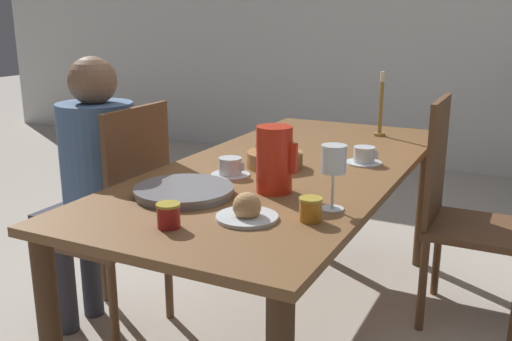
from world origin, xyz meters
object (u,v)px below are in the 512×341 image
object	(u,v)px
wine_glass_water	(334,162)
serving_tray	(184,191)
teacup_near_person	(230,168)
jam_jar_amber	(311,208)
teacup_across	(364,156)
red_pitcher	(274,159)
candlestick_tall	(381,111)
bread_plate	(247,211)
person_seated	(94,175)
fruit_bowl	(275,157)
jam_jar_red	(168,214)
chair_person_side	(119,220)
chair_opposite	(460,209)

from	to	relation	value
wine_glass_water	serving_tray	xyz separation A→B (m)	(-0.49, -0.08, -0.14)
teacup_near_person	jam_jar_amber	xyz separation A→B (m)	(0.45, -0.33, 0.01)
teacup_across	wine_glass_water	bearing A→B (deg)	-83.20
red_pitcher	candlestick_tall	xyz separation A→B (m)	(0.08, 1.10, 0.01)
serving_tray	bread_plate	size ratio (longest dim) A/B	1.80
person_seated	fruit_bowl	bearing A→B (deg)	-66.65
teacup_near_person	jam_jar_red	bearing A→B (deg)	-79.19
chair_person_side	teacup_near_person	distance (m)	0.56
fruit_bowl	teacup_across	bearing A→B (deg)	34.56
candlestick_tall	red_pitcher	bearing A→B (deg)	-94.11
person_seated	teacup_near_person	xyz separation A→B (m)	(0.58, 0.10, 0.08)
bread_plate	jam_jar_red	distance (m)	0.23
serving_tray	jam_jar_amber	size ratio (longest dim) A/B	4.71
teacup_near_person	serving_tray	world-z (taller)	teacup_near_person
red_pitcher	wine_glass_water	distance (m)	0.26
chair_opposite	jam_jar_red	world-z (taller)	chair_opposite
teacup_near_person	candlestick_tall	world-z (taller)	candlestick_tall
person_seated	red_pitcher	bearing A→B (deg)	-90.70
teacup_near_person	wine_glass_water	bearing A→B (deg)	-22.93
red_pitcher	jam_jar_red	xyz separation A→B (m)	(-0.13, -0.44, -0.08)
bread_plate	teacup_across	bearing A→B (deg)	81.11
candlestick_tall	jam_jar_amber	bearing A→B (deg)	-84.02
chair_opposite	bread_plate	xyz separation A→B (m)	(-0.48, -1.09, 0.26)
red_pitcher	teacup_across	bearing A→B (deg)	71.87
red_pitcher	bread_plate	distance (m)	0.30
teacup_across	candlestick_tall	bearing A→B (deg)	98.68
bread_plate	fruit_bowl	xyz separation A→B (m)	(-0.18, 0.59, 0.01)
serving_tray	person_seated	bearing A→B (deg)	161.93
teacup_near_person	jam_jar_amber	bearing A→B (deg)	-35.97
chair_opposite	jam_jar_amber	world-z (taller)	chair_opposite
bread_plate	fruit_bowl	size ratio (longest dim) A/B	0.84
person_seated	serving_tray	xyz separation A→B (m)	(0.56, -0.18, 0.06)
teacup_near_person	jam_jar_amber	size ratio (longest dim) A/B	2.07
jam_jar_amber	candlestick_tall	world-z (taller)	candlestick_tall
fruit_bowl	candlestick_tall	xyz separation A→B (m)	(0.22, 0.79, 0.08)
jam_jar_amber	wine_glass_water	bearing A→B (deg)	79.43
red_pitcher	teacup_across	world-z (taller)	red_pitcher
fruit_bowl	bread_plate	bearing A→B (deg)	-73.07
bread_plate	jam_jar_red	size ratio (longest dim) A/B	2.61
wine_glass_water	jam_jar_red	world-z (taller)	wine_glass_water
jam_jar_red	candlestick_tall	world-z (taller)	candlestick_tall
chair_opposite	red_pitcher	bearing A→B (deg)	-33.28
teacup_across	fruit_bowl	xyz separation A→B (m)	(-0.30, -0.21, 0.01)
chair_opposite	teacup_across	size ratio (longest dim) A/B	6.71
wine_glass_water	candlestick_tall	size ratio (longest dim) A/B	0.64
jam_jar_amber	jam_jar_red	xyz separation A→B (m)	(-0.34, -0.23, 0.00)
person_seated	jam_jar_red	size ratio (longest dim) A/B	16.53
chair_opposite	fruit_bowl	bearing A→B (deg)	-53.01
serving_tray	wine_glass_water	bearing A→B (deg)	9.61
teacup_across	jam_jar_amber	xyz separation A→B (m)	(0.05, -0.73, 0.01)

